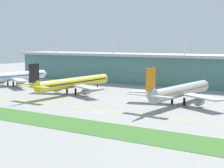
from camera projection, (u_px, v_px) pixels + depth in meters
The scene contains 9 objects.
ground_plane at pixel (96, 112), 151.86m from camera, with size 600.00×600.00×0.00m, color gray.
terminal_building at pixel (187, 70), 242.53m from camera, with size 288.00×34.00×30.16m.
airliner_nearest at pixel (12, 77), 240.76m from camera, with size 48.40×60.61×18.90m.
airliner_near_middle at pixel (73, 83), 203.25m from camera, with size 48.75×68.15×18.90m.
airliner_far_middle at pixel (180, 91), 169.28m from camera, with size 48.56×62.26×18.90m.
taxiway_stripe_mid_west at pixel (39, 103), 174.98m from camera, with size 28.00×0.70×0.04m, color yellow.
taxiway_stripe_centre at pixel (96, 110), 157.00m from camera, with size 28.00×0.70×0.04m, color yellow.
taxiway_stripe_mid_east at pixel (168, 118), 139.02m from camera, with size 28.00×0.70×0.04m, color yellow.
grass_verge at pixel (60, 122), 131.94m from camera, with size 300.00×18.00×0.10m, color #3D702D.
Camera 1 is at (85.31, -122.87, 29.57)m, focal length 57.21 mm.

